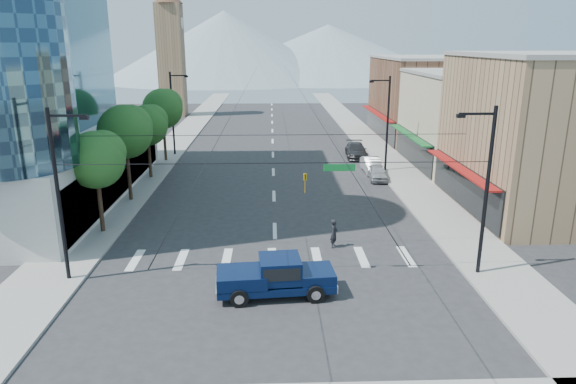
# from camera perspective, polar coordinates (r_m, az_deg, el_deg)

# --- Properties ---
(ground) EXTENTS (160.00, 160.00, 0.00)m
(ground) POSITION_cam_1_polar(r_m,az_deg,el_deg) (28.42, -1.37, -8.59)
(ground) COLOR #28282B
(ground) RESTS_ON ground
(sidewalk_left) EXTENTS (4.00, 120.00, 0.15)m
(sidewalk_left) POSITION_cam_1_polar(r_m,az_deg,el_deg) (67.88, -11.97, 5.85)
(sidewalk_left) COLOR gray
(sidewalk_left) RESTS_ON ground
(sidewalk_right) EXTENTS (4.00, 120.00, 0.15)m
(sidewalk_right) POSITION_cam_1_polar(r_m,az_deg,el_deg) (67.95, 8.50, 6.03)
(sidewalk_right) COLOR gray
(sidewalk_right) RESTS_ON ground
(shop_near) EXTENTS (12.00, 14.00, 11.00)m
(shop_near) POSITION_cam_1_polar(r_m,az_deg,el_deg) (41.59, 27.29, 5.55)
(shop_near) COLOR #8C6B4C
(shop_near) RESTS_ON ground
(shop_mid) EXTENTS (12.00, 14.00, 9.00)m
(shop_mid) POSITION_cam_1_polar(r_m,az_deg,el_deg) (54.23, 20.13, 7.40)
(shop_mid) COLOR tan
(shop_mid) RESTS_ON ground
(shop_far) EXTENTS (12.00, 18.00, 10.00)m
(shop_far) POSITION_cam_1_polar(r_m,az_deg,el_deg) (69.16, 15.30, 9.94)
(shop_far) COLOR brown
(shop_far) RESTS_ON ground
(clock_tower) EXTENTS (4.80, 4.80, 20.40)m
(clock_tower) POSITION_cam_1_polar(r_m,az_deg,el_deg) (89.30, -12.89, 15.04)
(clock_tower) COLOR #8C6B4C
(clock_tower) RESTS_ON ground
(mountain_left) EXTENTS (80.00, 80.00, 22.00)m
(mountain_left) POSITION_cam_1_polar(r_m,az_deg,el_deg) (176.41, -7.00, 15.84)
(mountain_left) COLOR gray
(mountain_left) RESTS_ON ground
(mountain_right) EXTENTS (90.00, 90.00, 18.00)m
(mountain_right) POSITION_cam_1_polar(r_m,az_deg,el_deg) (186.90, 4.45, 15.32)
(mountain_right) COLOR gray
(mountain_right) RESTS_ON ground
(tree_near) EXTENTS (3.65, 3.64, 6.71)m
(tree_near) POSITION_cam_1_polar(r_m,az_deg,el_deg) (34.40, -20.36, 3.59)
(tree_near) COLOR black
(tree_near) RESTS_ON ground
(tree_midnear) EXTENTS (4.09, 4.09, 7.52)m
(tree_midnear) POSITION_cam_1_polar(r_m,az_deg,el_deg) (40.87, -17.45, 6.59)
(tree_midnear) COLOR black
(tree_midnear) RESTS_ON ground
(tree_midfar) EXTENTS (3.65, 3.64, 6.71)m
(tree_midfar) POSITION_cam_1_polar(r_m,az_deg,el_deg) (47.66, -15.22, 7.32)
(tree_midfar) COLOR black
(tree_midfar) RESTS_ON ground
(tree_far) EXTENTS (4.09, 4.09, 7.52)m
(tree_far) POSITION_cam_1_polar(r_m,az_deg,el_deg) (54.36, -13.62, 9.11)
(tree_far) COLOR black
(tree_far) RESTS_ON ground
(signal_rig) EXTENTS (21.80, 0.20, 9.00)m
(signal_rig) POSITION_cam_1_polar(r_m,az_deg,el_deg) (25.84, -0.99, -0.14)
(signal_rig) COLOR black
(signal_rig) RESTS_ON ground
(lamp_pole_nw) EXTENTS (2.00, 0.25, 9.00)m
(lamp_pole_nw) POSITION_cam_1_polar(r_m,az_deg,el_deg) (57.19, -12.61, 8.85)
(lamp_pole_nw) COLOR black
(lamp_pole_nw) RESTS_ON ground
(lamp_pole_ne) EXTENTS (2.00, 0.25, 9.00)m
(lamp_pole_ne) POSITION_cam_1_polar(r_m,az_deg,el_deg) (49.50, 10.88, 7.85)
(lamp_pole_ne) COLOR black
(lamp_pole_ne) RESTS_ON ground
(pickup_truck) EXTENTS (5.96, 2.64, 1.97)m
(pickup_truck) POSITION_cam_1_polar(r_m,az_deg,el_deg) (25.31, -1.43, -9.29)
(pickup_truck) COLOR #08163A
(pickup_truck) RESTS_ON ground
(pedestrian) EXTENTS (0.64, 0.76, 1.76)m
(pedestrian) POSITION_cam_1_polar(r_m,az_deg,el_deg) (31.14, 5.15, -4.60)
(pedestrian) COLOR black
(pedestrian) RESTS_ON ground
(parked_car_near) EXTENTS (1.81, 4.00, 1.33)m
(parked_car_near) POSITION_cam_1_polar(r_m,az_deg,el_deg) (47.01, 9.92, 2.14)
(parked_car_near) COLOR #A8A9AD
(parked_car_near) RESTS_ON ground
(parked_car_mid) EXTENTS (1.66, 4.39, 1.43)m
(parked_car_mid) POSITION_cam_1_polar(r_m,az_deg,el_deg) (49.61, 9.29, 2.97)
(parked_car_mid) COLOR #B9B9B9
(parked_car_mid) RESTS_ON ground
(parked_car_far) EXTENTS (2.46, 5.35, 1.52)m
(parked_car_far) POSITION_cam_1_polar(r_m,az_deg,el_deg) (56.04, 7.58, 4.61)
(parked_car_far) COLOR #2A292C
(parked_car_far) RESTS_ON ground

